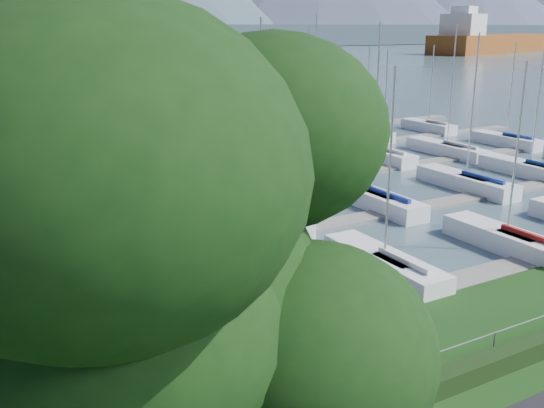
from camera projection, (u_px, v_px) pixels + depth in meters
hedge at (460, 376)px, 19.67m from camera, size 80.00×0.70×0.70m
fence at (453, 347)px, 19.76m from camera, size 80.00×0.04×0.04m
docks at (172, 199)px, 41.86m from camera, size 90.00×41.60×0.25m
tree at (164, 281)px, 8.62m from camera, size 7.54×6.85×12.04m
crane at (122, 121)px, 39.25m from camera, size 5.79×13.49×22.35m
cargo_ship_mid at (50, 50)px, 207.16m from camera, size 107.90×46.20×21.50m
cargo_ship_east at (491, 44)px, 270.79m from camera, size 93.13×43.54×21.50m
sailboat_fleet at (148, 114)px, 42.47m from camera, size 73.89×49.10×13.04m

